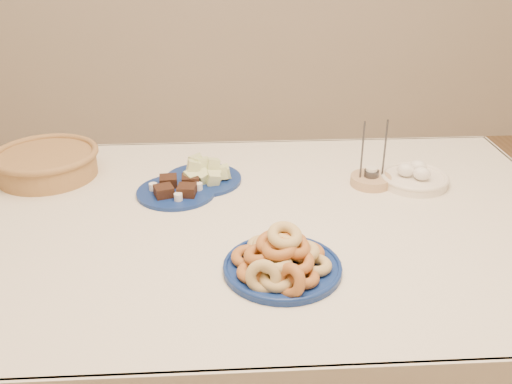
% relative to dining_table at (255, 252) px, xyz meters
% --- Properties ---
extents(dining_table, '(1.71, 1.11, 0.75)m').
position_rel_dining_table_xyz_m(dining_table, '(0.00, 0.00, 0.00)').
color(dining_table, brown).
rests_on(dining_table, ground).
extents(donut_platter, '(0.35, 0.35, 0.12)m').
position_rel_dining_table_xyz_m(donut_platter, '(0.05, -0.25, 0.14)').
color(donut_platter, navy).
rests_on(donut_platter, dining_table).
extents(melon_plate, '(0.25, 0.25, 0.08)m').
position_rel_dining_table_xyz_m(melon_plate, '(-0.14, 0.23, 0.13)').
color(melon_plate, navy).
rests_on(melon_plate, dining_table).
extents(brownie_plate, '(0.26, 0.26, 0.04)m').
position_rel_dining_table_xyz_m(brownie_plate, '(-0.21, 0.15, 0.12)').
color(brownie_plate, navy).
rests_on(brownie_plate, dining_table).
extents(wicker_basket, '(0.34, 0.34, 0.08)m').
position_rel_dining_table_xyz_m(wicker_basket, '(-0.61, 0.30, 0.15)').
color(wicker_basket, brown).
rests_on(wicker_basket, dining_table).
extents(candle_holder, '(0.13, 0.13, 0.20)m').
position_rel_dining_table_xyz_m(candle_holder, '(0.35, 0.18, 0.12)').
color(candle_holder, tan).
rests_on(candle_holder, dining_table).
extents(egg_bowl, '(0.26, 0.26, 0.07)m').
position_rel_dining_table_xyz_m(egg_bowl, '(0.48, 0.18, 0.13)').
color(egg_bowl, white).
rests_on(egg_bowl, dining_table).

